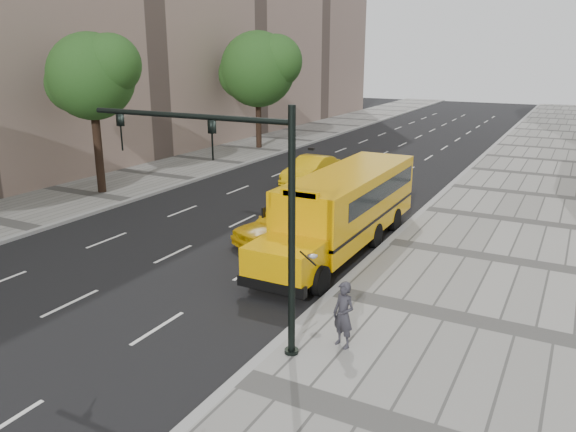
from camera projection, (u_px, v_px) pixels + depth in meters
The scene contains 12 objects.
ground at pixel (261, 224), 25.51m from camera, with size 140.00×140.00×0.00m, color black.
sidewalk_museum at pixel (550, 268), 20.09m from camera, with size 12.00×140.00×0.15m, color gray.
sidewalk_far at pixel (87, 194), 30.44m from camera, with size 6.00×140.00×0.15m, color gray.
curb_museum at pixel (388, 243), 22.79m from camera, with size 0.30×140.00×0.15m, color gray.
curb_far at pixel (129, 201), 29.09m from camera, with size 0.30×140.00×0.15m, color gray.
tree_b at pixel (92, 76), 28.95m from camera, with size 5.04×4.48×8.53m.
tree_c at pixel (259, 69), 43.14m from camera, with size 6.48×5.76×9.08m.
school_bus at pixel (347, 203), 22.22m from camera, with size 2.96×11.56×3.19m.
taxi_near at pixel (282, 224), 22.97m from camera, with size 1.75×4.35×1.48m, color #D8A308.
taxi_far at pixel (311, 170), 33.14m from camera, with size 1.68×4.82×1.59m, color #D8A308.
pedestrian at pixel (344, 315), 14.42m from camera, with size 0.65×0.43×1.78m, color #2C2A31.
traffic_signal at pixel (241, 197), 13.85m from camera, with size 6.18×0.36×6.40m.
Camera 1 is at (12.51, -20.95, 7.56)m, focal length 35.00 mm.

